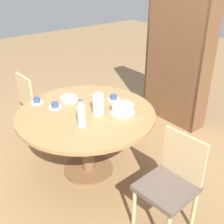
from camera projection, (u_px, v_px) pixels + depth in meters
ground_plane at (89, 170)px, 3.19m from camera, size 14.00×14.00×0.00m
dining_table at (87, 124)px, 2.90m from camera, size 1.41×1.41×0.74m
chair_a at (171, 182)px, 2.31m from camera, size 0.45×0.45×0.87m
chair_b at (37, 102)px, 3.65m from camera, size 0.43×0.43×0.87m
bookshelf at (177, 62)px, 3.86m from camera, size 0.96×0.28×1.84m
coffee_pot at (98, 104)px, 2.75m from camera, size 0.11×0.11×0.25m
water_bottle at (81, 115)px, 2.54m from camera, size 0.07×0.07×0.27m
cake_main at (123, 109)px, 2.80m from camera, size 0.25×0.25×0.09m
cup_a at (114, 98)px, 3.08m from camera, size 0.14×0.14×0.06m
cup_b at (37, 101)px, 3.02m from camera, size 0.14×0.14×0.06m
cup_c at (55, 106)px, 2.91m from camera, size 0.14×0.14×0.06m
plate_stack at (69, 98)px, 3.08m from camera, size 0.19×0.19×0.04m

